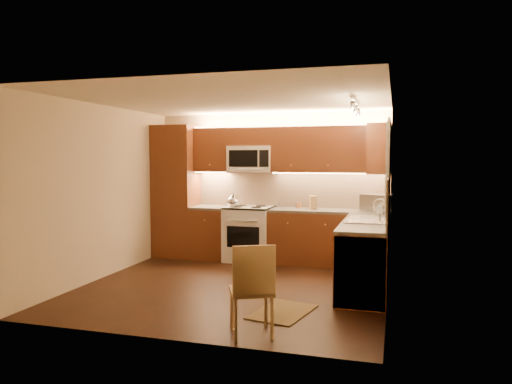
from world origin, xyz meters
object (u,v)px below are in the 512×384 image
(microwave, at_px, (251,159))
(kettle, at_px, (233,200))
(knife_block, at_px, (313,202))
(stove, at_px, (249,234))
(toaster_oven, at_px, (377,203))
(soap_bottle, at_px, (380,208))
(sink, at_px, (366,215))
(dining_chair, at_px, (251,289))

(microwave, relative_size, kettle, 3.14)
(microwave, xyz_separation_m, knife_block, (1.08, -0.05, -0.71))
(stove, height_order, knife_block, knife_block)
(toaster_oven, bearing_deg, stove, -158.69)
(microwave, distance_m, soap_bottle, 2.33)
(microwave, distance_m, kettle, 0.78)
(stove, relative_size, kettle, 3.81)
(toaster_oven, bearing_deg, soap_bottle, -61.35)
(sink, bearing_deg, dining_chair, -113.62)
(kettle, xyz_separation_m, soap_bottle, (2.38, -0.15, -0.05))
(sink, bearing_deg, soap_bottle, 78.73)
(soap_bottle, relative_size, dining_chair, 0.19)
(soap_bottle, bearing_deg, stove, -178.29)
(microwave, distance_m, dining_chair, 3.83)
(sink, distance_m, knife_block, 1.53)
(knife_block, relative_size, soap_bottle, 1.24)
(dining_chair, bearing_deg, knife_block, 64.45)
(microwave, xyz_separation_m, toaster_oven, (2.10, -0.08, -0.69))
(dining_chair, bearing_deg, toaster_oven, 47.76)
(soap_bottle, distance_m, dining_chair, 3.24)
(knife_block, height_order, dining_chair, knife_block)
(soap_bottle, bearing_deg, dining_chair, -99.99)
(microwave, distance_m, sink, 2.48)
(knife_block, distance_m, soap_bottle, 1.16)
(sink, relative_size, kettle, 3.56)
(microwave, relative_size, toaster_oven, 1.70)
(sink, relative_size, dining_chair, 0.93)
(knife_block, bearing_deg, stove, 166.34)
(toaster_oven, xyz_separation_m, knife_block, (-1.02, 0.03, -0.02))
(stove, distance_m, dining_chair, 3.49)
(stove, height_order, toaster_oven, toaster_oven)
(microwave, distance_m, knife_block, 1.29)
(toaster_oven, bearing_deg, sink, -74.91)
(stove, distance_m, soap_bottle, 2.25)
(kettle, relative_size, knife_block, 1.10)
(soap_bottle, xyz_separation_m, dining_chair, (-1.12, -2.99, -0.53))
(toaster_oven, relative_size, knife_block, 2.04)
(soap_bottle, bearing_deg, sink, -90.74)
(toaster_oven, relative_size, soap_bottle, 2.54)
(stove, distance_m, knife_block, 1.21)
(sink, relative_size, toaster_oven, 1.92)
(microwave, bearing_deg, sink, -32.21)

